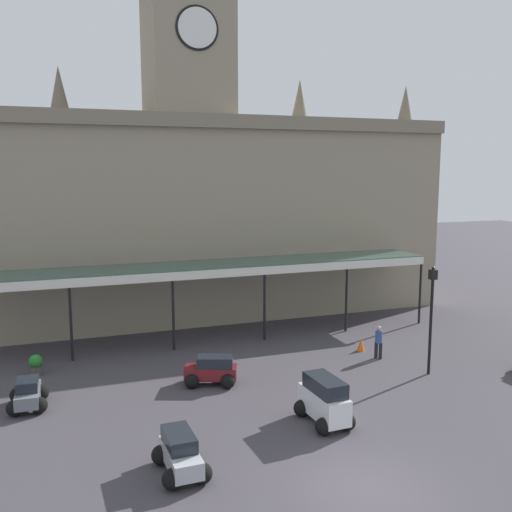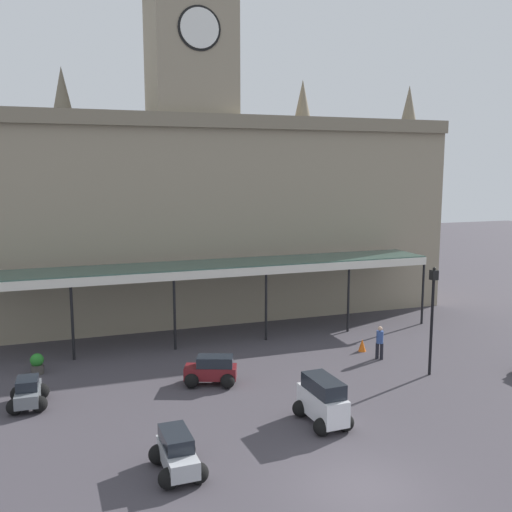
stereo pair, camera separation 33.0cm
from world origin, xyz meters
name	(u,v)px [view 1 (the left image)]	position (x,y,z in m)	size (l,w,h in m)	color
ground_plane	(367,490)	(0.00, 0.00, 0.00)	(140.00, 140.00, 0.00)	#423D44
station_building	(190,204)	(0.00, 21.47, 7.14)	(32.93, 5.88, 20.95)	gray
entrance_canopy	(213,267)	(0.00, 16.29, 4.02)	(25.40, 3.26, 4.19)	#38564C
car_silver_estate	(181,456)	(-4.92, 2.81, 0.56)	(1.58, 2.27, 1.27)	#B2B5BA
car_maroon_estate	(212,372)	(-2.01, 9.63, 0.56)	(2.42, 2.03, 1.27)	maroon
car_grey_sedan	(28,396)	(-9.47, 9.70, 0.50)	(1.58, 2.09, 1.19)	slate
car_white_van	(324,402)	(0.84, 4.46, 0.81)	(1.66, 2.44, 1.77)	silver
pedestrian_crossing_forecourt	(379,341)	(6.70, 10.14, 0.91)	(0.34, 0.34, 1.67)	black
victorian_lamppost	(431,308)	(7.71, 7.47, 3.10)	(0.30, 0.30, 4.99)	black
traffic_cone	(361,345)	(6.52, 11.51, 0.32)	(0.40, 0.40, 0.64)	orange
planter_forecourt_centre	(36,364)	(-9.23, 13.53, 0.49)	(0.60, 0.60, 0.96)	#47423D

